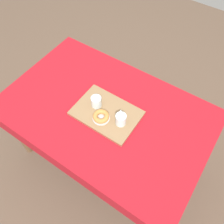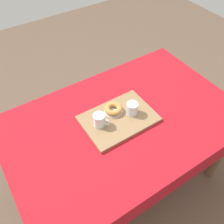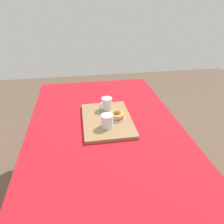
{
  "view_description": "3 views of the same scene",
  "coord_description": "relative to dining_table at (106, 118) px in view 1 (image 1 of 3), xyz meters",
  "views": [
    {
      "loc": [
        -0.57,
        0.76,
        2.11
      ],
      "look_at": [
        -0.06,
        0.0,
        0.78
      ],
      "focal_mm": 37.3,
      "sensor_mm": 36.0,
      "label": 1
    },
    {
      "loc": [
        -0.61,
        -0.81,
        1.93
      ],
      "look_at": [
        -0.04,
        0.07,
        0.78
      ],
      "focal_mm": 39.51,
      "sensor_mm": 36.0,
      "label": 2
    },
    {
      "loc": [
        1.14,
        -0.14,
        1.48
      ],
      "look_at": [
        -0.07,
        0.06,
        0.78
      ],
      "focal_mm": 33.73,
      "sensor_mm": 36.0,
      "label": 3
    }
  ],
  "objects": [
    {
      "name": "serving_tray",
      "position": [
        -0.02,
        0.02,
        0.11
      ],
      "size": [
        0.45,
        0.32,
        0.02
      ],
      "primitive_type": "cube",
      "color": "olive",
      "rests_on": "dining_table"
    },
    {
      "name": "sugar_donut_left",
      "position": [
        -0.02,
        0.08,
        0.14
      ],
      "size": [
        0.11,
        0.11,
        0.03
      ],
      "primitive_type": "torus",
      "color": "#BC7F3D",
      "rests_on": "donut_plate_left"
    },
    {
      "name": "water_glass_near",
      "position": [
        0.07,
        0.01,
        0.15
      ],
      "size": [
        0.07,
        0.07,
        0.08
      ],
      "color": "silver",
      "rests_on": "serving_tray"
    },
    {
      "name": "dining_table",
      "position": [
        0.0,
        0.0,
        0.0
      ],
      "size": [
        1.5,
        0.97,
        0.74
      ],
      "color": "#A8141E",
      "rests_on": "ground"
    },
    {
      "name": "ground_plane",
      "position": [
        0.0,
        0.0,
        -0.65
      ],
      "size": [
        6.0,
        6.0,
        0.0
      ],
      "primitive_type": "plane",
      "color": "brown"
    },
    {
      "name": "tea_mug_left",
      "position": [
        -0.15,
        0.04,
        0.16
      ],
      "size": [
        0.08,
        0.1,
        0.08
      ],
      "color": "silver",
      "rests_on": "serving_tray"
    },
    {
      "name": "donut_plate_left",
      "position": [
        -0.02,
        0.08,
        0.12
      ],
      "size": [
        0.12,
        0.12,
        0.01
      ],
      "primitive_type": "cylinder",
      "color": "silver",
      "rests_on": "serving_tray"
    }
  ]
}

